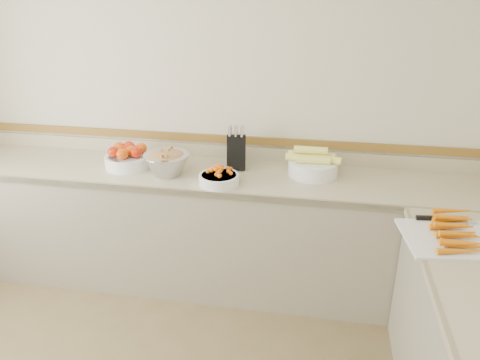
% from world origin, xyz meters
% --- Properties ---
extents(back_wall, '(4.00, 0.00, 4.00)m').
position_xyz_m(back_wall, '(0.00, 2.00, 1.30)').
color(back_wall, beige).
rests_on(back_wall, ground_plane).
extents(counter_back, '(4.00, 0.65, 1.08)m').
position_xyz_m(counter_back, '(0.00, 1.68, 0.45)').
color(counter_back, tan).
rests_on(counter_back, ground_plane).
extents(knife_block, '(0.15, 0.18, 0.32)m').
position_xyz_m(knife_block, '(0.24, 1.80, 1.03)').
color(knife_block, black).
rests_on(knife_block, counter_back).
extents(tomato_bowl, '(0.33, 0.33, 0.16)m').
position_xyz_m(tomato_bowl, '(-0.54, 1.69, 0.97)').
color(tomato_bowl, white).
rests_on(tomato_bowl, counter_back).
extents(cherry_tomato_bowl, '(0.27, 0.27, 0.14)m').
position_xyz_m(cherry_tomato_bowl, '(0.18, 1.49, 0.95)').
color(cherry_tomato_bowl, white).
rests_on(cherry_tomato_bowl, counter_back).
extents(corn_bowl, '(0.38, 0.35, 0.21)m').
position_xyz_m(corn_bowl, '(0.79, 1.77, 0.97)').
color(corn_bowl, white).
rests_on(corn_bowl, counter_back).
extents(rhubarb_bowl, '(0.32, 0.32, 0.18)m').
position_xyz_m(rhubarb_bowl, '(-0.21, 1.59, 0.99)').
color(rhubarb_bowl, '#B2B2BA').
rests_on(rhubarb_bowl, counter_back).
extents(cutting_board, '(0.57, 0.50, 0.07)m').
position_xyz_m(cutting_board, '(1.55, 1.01, 0.92)').
color(cutting_board, white).
rests_on(cutting_board, counter_right).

